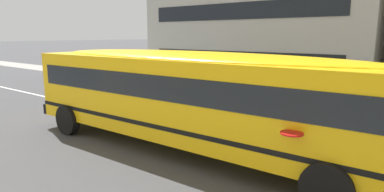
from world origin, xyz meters
The scene contains 6 objects.
ground_plane centered at (0.00, 0.00, 0.00)m, with size 400.00×400.00×0.00m, color #424244.
sidewalk_far centered at (0.00, 8.42, 0.01)m, with size 120.00×3.00×0.01m, color gray.
lane_centreline centered at (0.00, 0.00, 0.00)m, with size 110.00×0.16×0.01m, color silver.
school_bus centered at (-2.56, -1.77, 1.83)m, with size 13.83×3.29×3.08m.
parked_car_teal_far_corner centered at (-13.36, 5.91, 0.84)m, with size 3.95×1.98×1.64m.
parked_car_grey_by_hydrant centered at (-21.91, 5.80, 0.84)m, with size 3.94×1.96×1.64m.
Camera 1 is at (3.24, -9.42, 3.55)m, focal length 30.30 mm.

